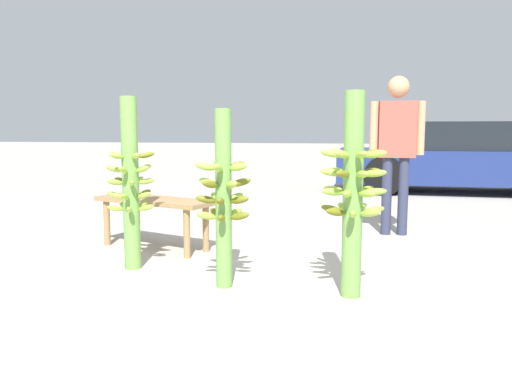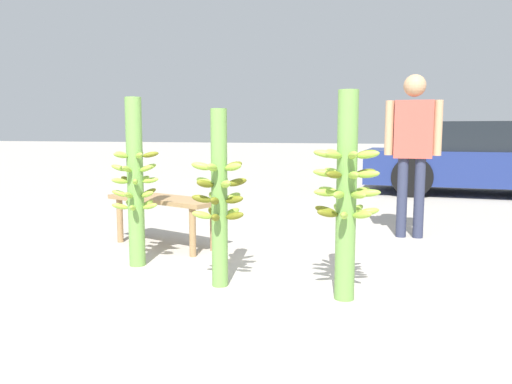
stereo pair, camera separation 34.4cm
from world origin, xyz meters
name	(u,v)px [view 1 (the left image)]	position (x,y,z in m)	size (l,w,h in m)	color
ground_plane	(224,297)	(0.00, 0.00, 0.00)	(80.00, 80.00, 0.00)	#B2AA9E
banana_stalk_left	(131,184)	(-0.90, 0.54, 0.69)	(0.39, 0.39, 1.37)	#6B9E47
banana_stalk_center	(224,197)	(-0.06, 0.22, 0.65)	(0.40, 0.40, 1.26)	#6B9E47
banana_stalk_right	(353,192)	(0.83, 0.18, 0.71)	(0.44, 0.44, 1.36)	#6B9E47
vendor_person	(397,139)	(1.27, 2.31, 1.01)	(0.56, 0.22, 1.67)	#2D334C
market_bench	(155,207)	(-0.99, 1.23, 0.40)	(1.26, 0.76, 0.48)	#99754C
parked_car	(462,158)	(2.75, 6.37, 0.62)	(4.32, 1.86, 1.26)	navy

